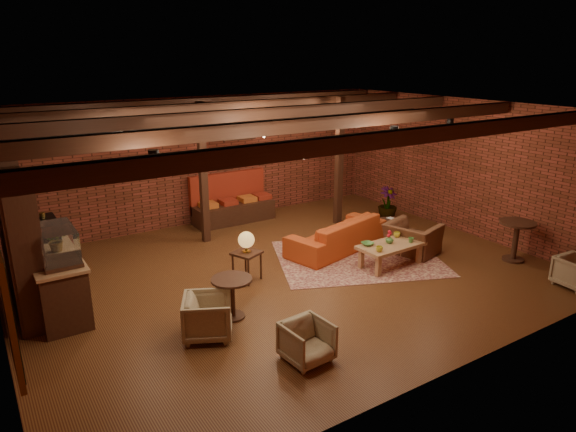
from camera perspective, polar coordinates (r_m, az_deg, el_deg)
floor at (r=10.29m, az=-0.04°, el=-6.40°), size 10.00×10.00×0.00m
ceiling at (r=9.45m, az=-0.05°, el=11.61°), size 10.00×8.00×0.02m
wall_back at (r=13.21m, az=-9.46°, el=6.08°), size 10.00×0.02×3.20m
wall_front at (r=6.90m, az=18.17°, el=-5.35°), size 10.00×0.02×3.20m
wall_right at (r=13.06m, az=18.87°, el=5.23°), size 0.02×8.00×3.20m
ceiling_beams at (r=9.47m, az=-0.05°, el=10.89°), size 9.80×6.40×0.22m
ceiling_pipe at (r=10.87m, az=-4.66°, el=10.48°), size 9.60×0.12×0.12m
post_left at (r=11.72m, az=-9.42°, el=4.62°), size 0.16×0.16×3.20m
post_right at (r=12.92m, az=5.70°, el=5.97°), size 0.16×0.16×3.20m
service_counter at (r=9.60m, az=-24.73°, el=-4.76°), size 0.80×2.50×1.60m
plant_counter at (r=9.66m, az=-24.64°, el=-1.96°), size 0.35×0.39×0.30m
shelving_hutch at (r=9.53m, az=-27.49°, el=-2.74°), size 0.52×2.00×2.40m
chalkboard_menu at (r=6.20m, az=-28.59°, el=-9.40°), size 0.08×0.96×1.46m
banquette at (r=13.32m, az=-6.08°, el=1.43°), size 2.10×0.70×1.00m
service_sign at (r=12.53m, az=-5.42°, el=9.10°), size 0.86×0.06×0.30m
ceiling_spotlights at (r=9.50m, az=-0.05°, el=9.57°), size 6.40×4.40×0.28m
rug at (r=11.12m, az=7.80°, el=-4.66°), size 4.12×3.70×0.01m
sofa at (r=11.44m, az=5.44°, el=-2.00°), size 2.65×1.55×0.73m
coffee_table at (r=10.70m, az=11.29°, el=-3.34°), size 1.42×0.75×0.73m
side_table_lamp at (r=9.76m, az=-4.65°, el=-3.08°), size 0.62×0.62×0.99m
round_table_left at (r=8.53m, az=-6.25°, el=-8.30°), size 0.67×0.67×0.70m
armchair_a at (r=8.10m, az=-8.91°, el=-10.76°), size 0.93×0.95×0.74m
armchair_b at (r=7.46m, az=2.12°, el=-13.60°), size 0.67×0.64×0.65m
armchair_right at (r=11.46m, az=13.68°, el=-1.90°), size 0.94×1.20×0.92m
side_table_book at (r=12.36m, az=11.15°, el=-0.51°), size 0.52×0.52×0.47m
round_table_right at (r=11.73m, az=24.03°, el=-1.92°), size 0.73×0.73×0.86m
armchair_far at (r=11.03m, az=29.37°, el=-5.30°), size 0.66×0.63×0.65m
plant_tall at (r=13.45m, az=11.23°, el=4.95°), size 1.57×1.57×2.63m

